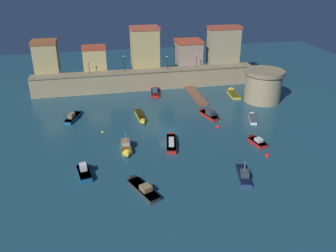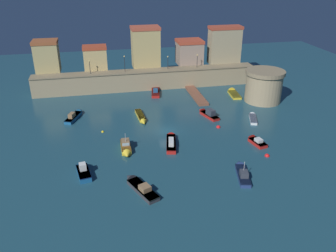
# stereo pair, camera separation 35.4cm
# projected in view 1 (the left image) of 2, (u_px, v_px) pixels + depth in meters

# --- Properties ---
(ground_plane) EXTENTS (131.39, 131.39, 0.00)m
(ground_plane) POSITION_uv_depth(u_px,v_px,m) (167.00, 131.00, 62.68)
(ground_plane) COLOR #1E4756
(quay_wall) EXTENTS (52.13, 3.65, 4.52)m
(quay_wall) POSITION_uv_depth(u_px,v_px,m) (146.00, 79.00, 82.54)
(quay_wall) COLOR #9E8966
(quay_wall) RESTS_ON ground
(old_town_backdrop) EXTENTS (49.29, 5.60, 9.59)m
(old_town_backdrop) POSITION_uv_depth(u_px,v_px,m) (150.00, 50.00, 83.71)
(old_town_backdrop) COLOR tan
(old_town_backdrop) RESTS_ON ground
(fortress_tower) EXTENTS (8.28, 8.28, 6.85)m
(fortress_tower) POSITION_uv_depth(u_px,v_px,m) (263.00, 86.00, 74.76)
(fortress_tower) COLOR #9E8966
(fortress_tower) RESTS_ON ground
(pier_dock) EXTENTS (2.18, 11.85, 0.70)m
(pier_dock) POSITION_uv_depth(u_px,v_px,m) (196.00, 95.00, 78.57)
(pier_dock) COLOR brown
(pier_dock) RESTS_ON ground
(quay_lamp_0) EXTENTS (0.32, 0.32, 3.02)m
(quay_lamp_0) POSITION_uv_depth(u_px,v_px,m) (89.00, 65.00, 78.27)
(quay_lamp_0) COLOR black
(quay_lamp_0) RESTS_ON quay_wall
(quay_lamp_1) EXTENTS (0.32, 0.32, 3.70)m
(quay_lamp_1) POSITION_uv_depth(u_px,v_px,m) (124.00, 61.00, 79.58)
(quay_lamp_1) COLOR black
(quay_lamp_1) RESTS_ON quay_wall
(quay_lamp_2) EXTENTS (0.32, 0.32, 3.10)m
(quay_lamp_2) POSITION_uv_depth(u_px,v_px,m) (167.00, 60.00, 81.64)
(quay_lamp_2) COLOR black
(quay_lamp_2) RESTS_ON quay_wall
(quay_lamp_3) EXTENTS (0.32, 0.32, 3.10)m
(quay_lamp_3) POSITION_uv_depth(u_px,v_px,m) (197.00, 59.00, 82.99)
(quay_lamp_3) COLOR black
(quay_lamp_3) RESTS_ON quay_wall
(moored_boat_0) EXTENTS (2.37, 4.52, 1.57)m
(moored_boat_0) POSITION_uv_depth(u_px,v_px,m) (255.00, 140.00, 58.57)
(moored_boat_0) COLOR red
(moored_boat_0) RESTS_ON ground
(moored_boat_1) EXTENTS (2.86, 7.20, 1.77)m
(moored_boat_1) POSITION_uv_depth(u_px,v_px,m) (155.00, 91.00, 80.76)
(moored_boat_1) COLOR red
(moored_boat_1) RESTS_ON ground
(moored_boat_2) EXTENTS (1.57, 6.93, 1.11)m
(moored_boat_2) POSITION_uv_depth(u_px,v_px,m) (141.00, 117.00, 67.25)
(moored_boat_2) COLOR gold
(moored_boat_2) RESTS_ON ground
(moored_boat_3) EXTENTS (1.58, 5.28, 3.33)m
(moored_boat_3) POSITION_uv_depth(u_px,v_px,m) (126.00, 148.00, 55.75)
(moored_boat_3) COLOR gold
(moored_boat_3) RESTS_ON ground
(moored_boat_4) EXTENTS (2.93, 6.80, 3.09)m
(moored_boat_4) POSITION_uv_depth(u_px,v_px,m) (242.00, 171.00, 49.88)
(moored_boat_4) COLOR navy
(moored_boat_4) RESTS_ON ground
(moored_boat_5) EXTENTS (2.41, 5.32, 2.16)m
(moored_boat_5) POSITION_uv_depth(u_px,v_px,m) (83.00, 170.00, 49.94)
(moored_boat_5) COLOR #195689
(moored_boat_5) RESTS_ON ground
(moored_boat_6) EXTENTS (2.39, 6.44, 1.77)m
(moored_boat_6) POSITION_uv_depth(u_px,v_px,m) (232.00, 93.00, 80.10)
(moored_boat_6) COLOR gold
(moored_boat_6) RESTS_ON ground
(moored_boat_7) EXTENTS (3.19, 6.16, 2.09)m
(moored_boat_7) POSITION_uv_depth(u_px,v_px,m) (207.00, 113.00, 68.64)
(moored_boat_7) COLOR red
(moored_boat_7) RESTS_ON ground
(moored_boat_8) EXTENTS (4.33, 7.19, 1.75)m
(moored_boat_8) POSITION_uv_depth(u_px,v_px,m) (140.00, 186.00, 46.67)
(moored_boat_8) COLOR #333338
(moored_boat_8) RESTS_ON ground
(moored_boat_9) EXTENTS (3.77, 6.76, 1.79)m
(moored_boat_9) POSITION_uv_depth(u_px,v_px,m) (75.00, 116.00, 67.85)
(moored_boat_9) COLOR #195689
(moored_boat_9) RESTS_ON ground
(moored_boat_10) EXTENTS (2.91, 7.40, 1.75)m
(moored_boat_10) POSITION_uv_depth(u_px,v_px,m) (171.00, 141.00, 58.22)
(moored_boat_10) COLOR red
(moored_boat_10) RESTS_ON ground
(moored_boat_11) EXTENTS (2.93, 5.66, 1.13)m
(moored_boat_11) POSITION_uv_depth(u_px,v_px,m) (252.00, 117.00, 67.50)
(moored_boat_11) COLOR white
(moored_boat_11) RESTS_ON ground
(mooring_buoy_0) EXTENTS (0.50, 0.50, 0.50)m
(mooring_buoy_0) POSITION_uv_depth(u_px,v_px,m) (103.00, 132.00, 62.23)
(mooring_buoy_0) COLOR yellow
(mooring_buoy_0) RESTS_ON ground
(mooring_buoy_1) EXTENTS (0.78, 0.78, 0.78)m
(mooring_buoy_1) POSITION_uv_depth(u_px,v_px,m) (267.00, 156.00, 54.71)
(mooring_buoy_1) COLOR red
(mooring_buoy_1) RESTS_ON ground
(mooring_buoy_2) EXTENTS (0.78, 0.78, 0.78)m
(mooring_buoy_2) POSITION_uv_depth(u_px,v_px,m) (218.00, 127.00, 64.09)
(mooring_buoy_2) COLOR red
(mooring_buoy_2) RESTS_ON ground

